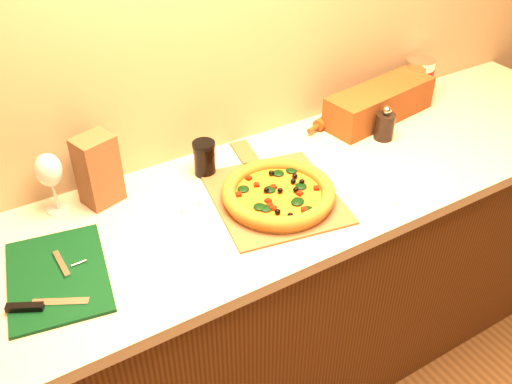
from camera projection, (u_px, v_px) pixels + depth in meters
name	position (u px, v px, depth m)	size (l,w,h in m)	color
cabinet	(265.00, 296.00, 2.07)	(2.80, 0.65, 0.86)	#451F0E
countertop	(267.00, 198.00, 1.80)	(2.84, 0.68, 0.04)	beige
pizza_peel	(273.00, 194.00, 1.78)	(0.44, 0.58, 0.01)	brown
pizza	(278.00, 193.00, 1.73)	(0.35, 0.35, 0.05)	#AE662B
cutting_board	(57.00, 277.00, 1.48)	(0.31, 0.39, 0.03)	#053114
pepper_grinder	(385.00, 125.00, 2.02)	(0.07, 0.07, 0.13)	black
rolling_pin	(335.00, 115.00, 2.15)	(0.32, 0.12, 0.04)	#603710
coffee_canister	(418.00, 78.00, 2.27)	(0.12, 0.12, 0.16)	silver
bread_bag	(379.00, 103.00, 2.14)	(0.46, 0.15, 0.13)	#653213
wine_glass	(49.00, 172.00, 1.64)	(0.08, 0.08, 0.20)	silver
paper_bag	(98.00, 170.00, 1.69)	(0.11, 0.09, 0.22)	brown
dark_jar	(205.00, 158.00, 1.84)	(0.07, 0.07, 0.12)	black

